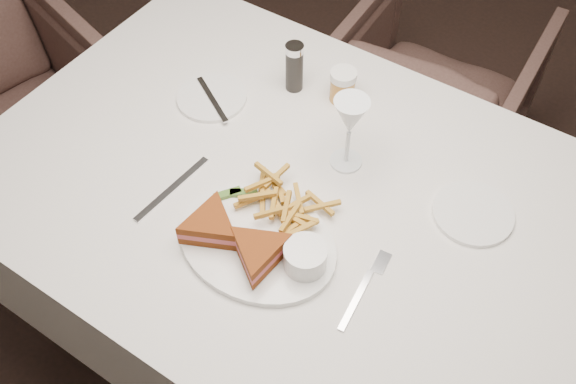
# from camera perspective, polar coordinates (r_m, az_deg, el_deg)

# --- Properties ---
(table) EXTENTS (1.38, 0.93, 0.75)m
(table) POSITION_cam_1_polar(r_m,az_deg,el_deg) (1.62, 1.02, -8.16)
(table) COLOR silver
(table) RESTS_ON ground
(chair_far) EXTENTS (0.63, 0.59, 0.61)m
(chair_far) POSITION_cam_1_polar(r_m,az_deg,el_deg) (2.23, 12.83, 9.24)
(chair_far) COLOR #4D352F
(chair_far) RESTS_ON ground
(table_setting) EXTENTS (0.79, 0.62, 0.18)m
(table_setting) POSITION_cam_1_polar(r_m,az_deg,el_deg) (1.25, -0.33, -0.36)
(table_setting) COLOR white
(table_setting) RESTS_ON table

